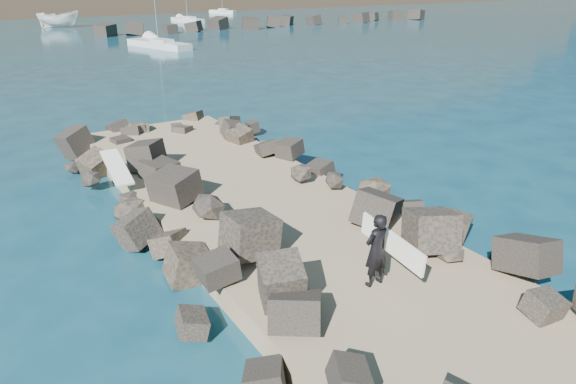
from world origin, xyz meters
The scene contains 11 objects.
ground centered at (0.00, 0.00, 0.00)m, with size 800.00×800.00×0.00m, color #0F384C.
jetty centered at (0.00, -2.00, 0.30)m, with size 6.00×26.00×0.60m, color #8C7759.
riprap_left centered at (-2.90, -1.50, 0.50)m, with size 2.60×22.00×1.00m, color black.
riprap_right centered at (2.90, -1.50, 0.50)m, with size 2.60×22.00×1.00m, color black.
breakwater_secondary centered at (35.00, 55.00, 0.60)m, with size 52.00×4.00×1.20m, color black.
surfboard_resting centered at (-3.19, 4.47, 1.04)m, with size 0.58×2.30×0.08m, color white.
boat_imported centered at (6.78, 70.95, 1.13)m, with size 2.19×5.83×2.25m, color white.
surfer_with_board centered at (-0.01, -4.68, 1.46)m, with size 0.87×2.12×1.71m.
sailboat_c centered at (11.27, 41.60, 0.35)m, with size 4.33×8.75×10.18m.
sailboat_f centered at (39.33, 84.60, 0.35)m, with size 3.87×5.51×6.95m.
sailboat_d centered at (25.77, 69.29, 0.35)m, with size 3.08×7.33×8.63m.
Camera 1 is at (-6.92, -11.87, 6.96)m, focal length 32.00 mm.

